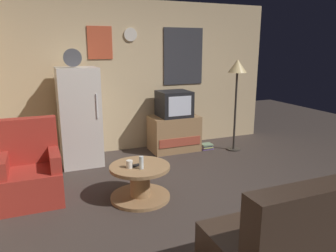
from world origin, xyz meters
name	(u,v)px	position (x,y,z in m)	size (l,w,h in m)	color
ground_plane	(196,206)	(0.00, 0.00, 0.00)	(12.00, 12.00, 0.00)	#3D332D
wall_with_art	(133,77)	(0.01, 2.45, 1.29)	(5.20, 0.12, 2.56)	#D1B284
fridge	(79,117)	(-1.01, 1.97, 0.75)	(0.60, 0.62, 1.77)	silver
tv_stand	(174,133)	(0.61, 2.04, 0.31)	(0.84, 0.53, 0.62)	#9E754C
crt_tv	(174,104)	(0.60, 2.04, 0.84)	(0.54, 0.51, 0.44)	black
standing_lamp	(237,73)	(1.60, 1.65, 1.36)	(0.32, 0.32, 1.59)	#332D28
coffee_table	(140,182)	(-0.53, 0.44, 0.21)	(0.72, 0.72, 0.42)	#9E754C
wine_glass	(141,163)	(-0.54, 0.33, 0.50)	(0.05, 0.05, 0.15)	silver
mug_ceramic_white	(129,164)	(-0.66, 0.42, 0.47)	(0.08, 0.08, 0.09)	silver
remote_control	(136,165)	(-0.58, 0.43, 0.43)	(0.15, 0.04, 0.02)	black
armchair	(31,173)	(-1.73, 0.92, 0.34)	(0.68, 0.68, 0.96)	#A52D23
couch	(319,239)	(0.37, -1.39, 0.31)	(1.70, 0.80, 0.92)	#38281E
book_stack	(207,146)	(1.17, 1.86, 0.05)	(0.22, 0.17, 0.10)	#6D51A3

